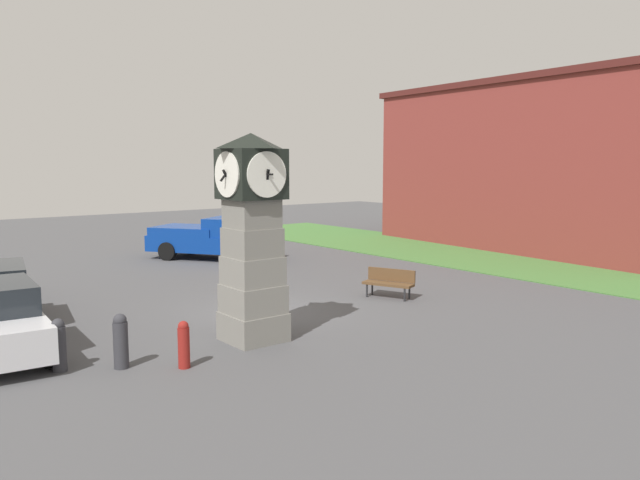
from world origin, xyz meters
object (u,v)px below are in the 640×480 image
Objects in this scene: clock_tower at (252,237)px; bollard_end_row at (184,344)px; bollard_mid_row at (59,345)px; bench at (389,281)px; bollard_far_row at (121,341)px; pickup_truck at (213,238)px.

clock_tower is 4.92× the size of bollard_end_row.
bollard_mid_row is 10.27m from bench.
bench is at bearing 98.73° from bollard_far_row.
bench is (-2.21, 8.15, 0.02)m from bollard_end_row.
bollard_far_row is at bearing 61.10° from bollard_mid_row.
bollard_mid_row is 0.96× the size of bollard_far_row.
bollard_mid_row reaches higher than bollard_end_row.
pickup_truck is (-12.03, 8.76, 0.35)m from bollard_far_row.
bench is at bearing 105.19° from bollard_end_row.
bollard_end_row is (1.39, 2.09, -0.05)m from bollard_mid_row.
bollard_mid_row is (-0.56, -4.31, -1.94)m from clock_tower.
bollard_far_row is 14.88m from pickup_truck.
bollard_far_row is at bearing -81.27° from bench.
bollard_far_row is (0.02, -3.25, -1.92)m from clock_tower.
bench is (-1.39, 5.93, -1.98)m from clock_tower.
bollard_far_row is at bearing -128.10° from bollard_end_row.
bollard_mid_row is at bearing -118.90° from bollard_far_row.
bollard_end_row is at bearing -69.59° from clock_tower.
bollard_mid_row is 15.08m from pickup_truck.
clock_tower reaches higher than bollard_mid_row.
clock_tower reaches higher than pickup_truck.
clock_tower is 4.45× the size of bollard_mid_row.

